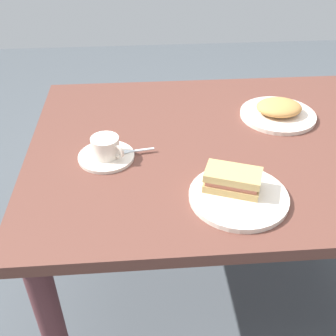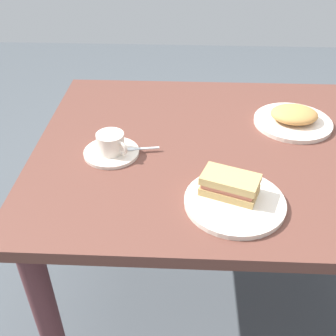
# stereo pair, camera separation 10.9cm
# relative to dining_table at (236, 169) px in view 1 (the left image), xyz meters

# --- Properties ---
(ground_plane) EXTENTS (6.00, 6.00, 0.00)m
(ground_plane) POSITION_rel_dining_table_xyz_m (0.00, 0.00, -0.64)
(ground_plane) COLOR #494F55
(dining_table) EXTENTS (1.29, 0.91, 0.74)m
(dining_table) POSITION_rel_dining_table_xyz_m (0.00, 0.00, 0.00)
(dining_table) COLOR brown
(dining_table) RESTS_ON ground_plane
(sandwich_plate) EXTENTS (0.25, 0.25, 0.01)m
(sandwich_plate) POSITION_rel_dining_table_xyz_m (-0.06, -0.27, 0.12)
(sandwich_plate) COLOR silver
(sandwich_plate) RESTS_ON dining_table
(sandwich_front) EXTENTS (0.16, 0.12, 0.05)m
(sandwich_front) POSITION_rel_dining_table_xyz_m (-0.08, -0.25, 0.15)
(sandwich_front) COLOR tan
(sandwich_front) RESTS_ON sandwich_plate
(coffee_saucer) EXTENTS (0.16, 0.16, 0.01)m
(coffee_saucer) POSITION_rel_dining_table_xyz_m (-0.41, -0.06, 0.11)
(coffee_saucer) COLOR silver
(coffee_saucer) RESTS_ON dining_table
(coffee_cup) EXTENTS (0.10, 0.08, 0.06)m
(coffee_cup) POSITION_rel_dining_table_xyz_m (-0.40, -0.06, 0.15)
(coffee_cup) COLOR silver
(coffee_cup) RESTS_ON coffee_saucer
(spoon) EXTENTS (0.10, 0.03, 0.01)m
(spoon) POSITION_rel_dining_table_xyz_m (-0.33, -0.05, 0.12)
(spoon) COLOR silver
(spoon) RESTS_ON coffee_saucer
(side_plate) EXTENTS (0.25, 0.25, 0.01)m
(side_plate) POSITION_rel_dining_table_xyz_m (0.16, 0.14, 0.12)
(side_plate) COLOR beige
(side_plate) RESTS_ON dining_table
(side_food_pile) EXTENTS (0.15, 0.13, 0.04)m
(side_food_pile) POSITION_rel_dining_table_xyz_m (0.16, 0.14, 0.14)
(side_food_pile) COLOR #C28746
(side_food_pile) RESTS_ON side_plate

